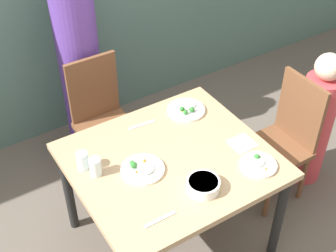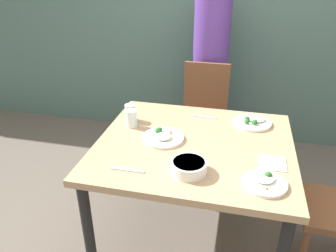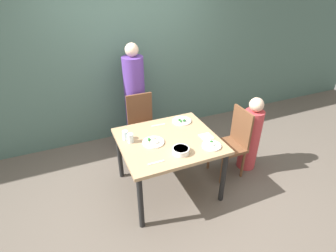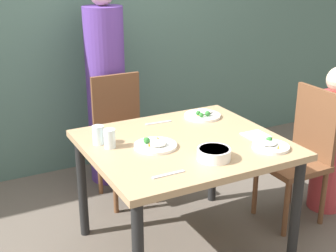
% 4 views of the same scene
% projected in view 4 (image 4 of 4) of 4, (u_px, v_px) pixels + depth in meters
% --- Properties ---
extents(ground_plane, '(10.00, 10.00, 0.00)m').
position_uv_depth(ground_plane, '(183.00, 248.00, 3.03)').
color(ground_plane, '#60564C').
extents(wall_back, '(10.00, 0.06, 2.70)m').
position_uv_depth(wall_back, '(93.00, 11.00, 3.85)').
color(wall_back, '#4C6B60').
rests_on(wall_back, ground_plane).
extents(dining_table, '(1.14, 1.02, 0.74)m').
position_uv_depth(dining_table, '(184.00, 155.00, 2.80)').
color(dining_table, tan).
rests_on(dining_table, ground_plane).
extents(chair_adult_spot, '(0.40, 0.40, 0.94)m').
position_uv_depth(chair_adult_spot, '(123.00, 135.00, 3.54)').
color(chair_adult_spot, brown).
rests_on(chair_adult_spot, ground_plane).
extents(chair_child_spot, '(0.40, 0.40, 0.94)m').
position_uv_depth(chair_child_spot, '(301.00, 152.00, 3.23)').
color(chair_child_spot, brown).
rests_on(chair_child_spot, ground_plane).
extents(person_adult, '(0.31, 0.31, 1.61)m').
position_uv_depth(person_adult, '(106.00, 92.00, 3.72)').
color(person_adult, '#5B3893').
rests_on(person_adult, ground_plane).
extents(person_child, '(0.25, 0.25, 1.07)m').
position_uv_depth(person_child, '(332.00, 145.00, 3.36)').
color(person_child, '#C63D42').
rests_on(person_child, ground_plane).
extents(bowl_curry, '(0.18, 0.18, 0.06)m').
position_uv_depth(bowl_curry, '(214.00, 154.00, 2.52)').
color(bowl_curry, white).
rests_on(bowl_curry, dining_table).
extents(plate_rice_adult, '(0.21, 0.21, 0.06)m').
position_uv_depth(plate_rice_adult, '(270.00, 146.00, 2.67)').
color(plate_rice_adult, white).
rests_on(plate_rice_adult, dining_table).
extents(plate_rice_child, '(0.25, 0.25, 0.06)m').
position_uv_depth(plate_rice_child, '(156.00, 145.00, 2.68)').
color(plate_rice_child, white).
rests_on(plate_rice_child, dining_table).
extents(plate_noodles, '(0.25, 0.25, 0.05)m').
position_uv_depth(plate_noodles, '(202.00, 115.00, 3.19)').
color(plate_noodles, white).
rests_on(plate_noodles, dining_table).
extents(glass_water_tall, '(0.07, 0.07, 0.11)m').
position_uv_depth(glass_water_tall, '(98.00, 135.00, 2.72)').
color(glass_water_tall, silver).
rests_on(glass_water_tall, dining_table).
extents(glass_water_short, '(0.07, 0.07, 0.11)m').
position_uv_depth(glass_water_short, '(110.00, 139.00, 2.67)').
color(glass_water_short, silver).
rests_on(glass_water_short, dining_table).
extents(napkin_folded, '(0.14, 0.14, 0.01)m').
position_uv_depth(napkin_folded, '(256.00, 135.00, 2.86)').
color(napkin_folded, white).
rests_on(napkin_folded, dining_table).
extents(fork_steel, '(0.18, 0.03, 0.01)m').
position_uv_depth(fork_steel, '(159.00, 123.00, 3.07)').
color(fork_steel, silver).
rests_on(fork_steel, dining_table).
extents(spoon_steel, '(0.18, 0.02, 0.01)m').
position_uv_depth(spoon_steel, '(168.00, 174.00, 2.35)').
color(spoon_steel, silver).
rests_on(spoon_steel, dining_table).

